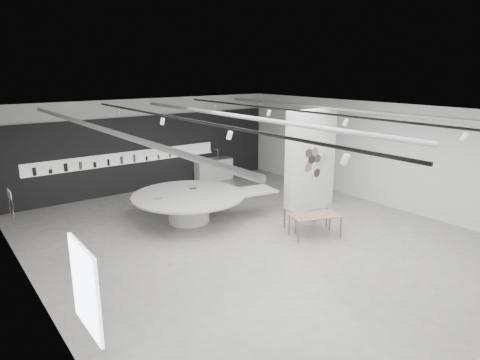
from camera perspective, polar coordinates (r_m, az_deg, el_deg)
room at (r=12.44m, az=1.24°, el=1.11°), size 12.02×14.02×3.82m
back_wall_display at (r=18.39m, az=-12.24°, el=3.52°), size 11.80×0.27×3.10m
partition_column at (r=15.59m, az=9.39°, el=2.66°), size 2.20×0.38×3.60m
display_island at (r=14.36m, az=-6.56°, el=-3.15°), size 5.02×4.30×0.96m
sample_table_wood at (r=13.17m, az=10.01°, el=-4.83°), size 1.64×1.18×0.69m
sample_table_stone at (r=13.88m, az=8.80°, el=-3.83°), size 1.40×0.81×0.68m
kitchen_counter at (r=19.71m, az=-3.57°, el=1.46°), size 1.82×0.86×1.38m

